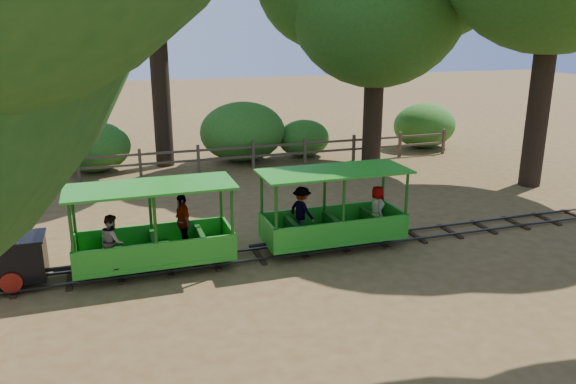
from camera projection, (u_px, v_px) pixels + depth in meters
name	position (u px, v px, depth m)	size (l,w,h in m)	color
ground	(301.00, 252.00, 12.94)	(90.00, 90.00, 0.00)	olive
track	(301.00, 249.00, 12.92)	(22.00, 1.00, 0.10)	#3F3D3A
carriage_front	(153.00, 237.00, 11.71)	(3.41, 1.39, 1.77)	#279420
carriage_rear	(332.00, 217.00, 12.98)	(3.41, 1.39, 1.77)	#279420
fence	(226.00, 155.00, 20.06)	(18.10, 0.10, 1.00)	brown
shrub_west	(93.00, 147.00, 19.80)	(2.59, 1.99, 1.79)	#2D6B1E
shrub_mid_w	(243.00, 132.00, 21.37)	(3.28, 2.52, 2.27)	#2D6B1E
shrub_mid_e	(304.00, 138.00, 22.23)	(2.11, 1.62, 1.46)	#2D6B1E
shrub_east	(425.00, 125.00, 23.81)	(2.74, 2.11, 1.90)	#2D6B1E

